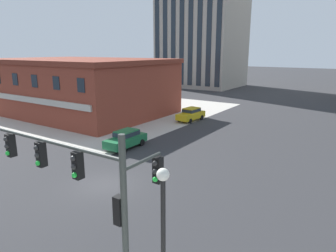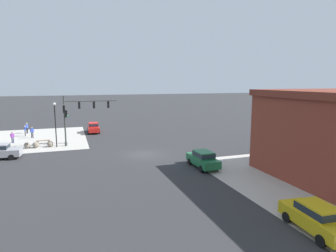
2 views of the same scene
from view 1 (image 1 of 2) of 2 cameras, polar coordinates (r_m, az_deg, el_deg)
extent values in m
plane|color=#2D2D30|center=(21.87, -11.65, -10.59)|extent=(320.00, 320.00, 0.00)
cube|color=#B7B2A8|center=(49.06, -11.64, 3.07)|extent=(32.00, 32.00, 0.02)
cylinder|color=#383D38|center=(9.95, -7.87, -20.49)|extent=(0.20, 0.20, 6.71)
cylinder|color=#383D38|center=(11.27, -21.58, -2.59)|extent=(6.88, 0.12, 0.12)
cylinder|color=#383D38|center=(9.50, -4.72, -6.52)|extent=(0.11, 1.80, 0.11)
cube|color=black|center=(10.26, -16.35, -6.98)|extent=(0.28, 0.28, 0.90)
sphere|color=#282828|center=(10.07, -17.15, -5.74)|extent=(0.18, 0.18, 0.18)
sphere|color=#282828|center=(10.17, -17.04, -7.23)|extent=(0.18, 0.18, 0.18)
sphere|color=green|center=(10.27, -16.93, -8.69)|extent=(0.18, 0.18, 0.18)
cube|color=black|center=(11.73, -22.42, -4.86)|extent=(0.28, 0.28, 0.90)
sphere|color=#282828|center=(11.56, -23.20, -3.73)|extent=(0.18, 0.18, 0.18)
sphere|color=#282828|center=(11.65, -23.07, -5.05)|extent=(0.18, 0.18, 0.18)
sphere|color=green|center=(11.74, -22.94, -6.34)|extent=(0.18, 0.18, 0.18)
cube|color=black|center=(13.31, -27.07, -3.18)|extent=(0.28, 0.28, 0.90)
sphere|color=#282828|center=(13.17, -27.81, -2.17)|extent=(0.18, 0.18, 0.18)
sphere|color=#282828|center=(13.24, -27.67, -3.34)|extent=(0.18, 0.18, 0.18)
sphere|color=green|center=(13.32, -27.53, -4.49)|extent=(0.18, 0.18, 0.18)
cube|color=black|center=(9.55, -9.00, -15.14)|extent=(0.28, 0.28, 0.90)
sphere|color=#282828|center=(9.51, -9.80, -13.37)|extent=(0.18, 0.18, 0.18)
sphere|color=#282828|center=(9.65, -9.73, -14.85)|extent=(0.18, 0.18, 0.18)
sphere|color=green|center=(9.78, -9.66, -16.29)|extent=(0.18, 0.18, 0.18)
cube|color=black|center=(10.30, -1.87, -8.12)|extent=(0.28, 0.28, 0.90)
sphere|color=#282828|center=(10.07, -2.41, -6.92)|extent=(0.18, 0.18, 0.18)
sphere|color=#282828|center=(10.18, -2.40, -8.39)|extent=(0.18, 0.18, 0.18)
sphere|color=green|center=(10.29, -2.38, -9.84)|extent=(0.18, 0.18, 0.18)
sphere|color=white|center=(8.42, -0.95, -8.98)|extent=(0.36, 0.36, 0.36)
cube|color=gold|center=(40.09, 4.23, 1.96)|extent=(2.06, 4.51, 0.76)
cube|color=gold|center=(40.08, 4.37, 2.94)|extent=(1.64, 2.21, 0.60)
cube|color=#232D38|center=(40.08, 4.37, 2.94)|extent=(1.68, 2.30, 0.40)
cylinder|color=black|center=(38.61, 4.13, 0.92)|extent=(0.26, 0.65, 0.64)
cylinder|color=black|center=(39.53, 2.12, 1.25)|extent=(0.26, 0.65, 0.64)
cylinder|color=black|center=(40.86, 6.26, 1.59)|extent=(0.26, 0.65, 0.64)
cylinder|color=black|center=(41.73, 4.30, 1.90)|extent=(0.26, 0.65, 0.64)
cube|color=#1E6B3D|center=(29.12, -7.84, -2.72)|extent=(1.82, 4.42, 0.76)
cube|color=#1E6B3D|center=(29.04, -7.70, -1.37)|extent=(1.52, 2.13, 0.60)
cube|color=#232D38|center=(29.04, -7.70, -1.37)|extent=(1.56, 2.22, 0.40)
cylinder|color=black|center=(27.72, -8.34, -4.42)|extent=(0.23, 0.64, 0.64)
cylinder|color=black|center=(28.81, -10.85, -3.82)|extent=(0.23, 0.64, 0.64)
cylinder|color=black|center=(29.72, -4.88, -3.06)|extent=(0.23, 0.64, 0.64)
cylinder|color=black|center=(30.74, -7.35, -2.55)|extent=(0.23, 0.64, 0.64)
cube|color=brown|center=(47.04, -16.00, 6.79)|extent=(24.43, 16.88, 7.17)
cube|color=brown|center=(46.75, -16.32, 11.52)|extent=(24.92, 17.21, 0.60)
cube|color=#B7B2A8|center=(42.12, -24.81, 4.54)|extent=(23.21, 0.24, 0.70)
cube|color=#1E2833|center=(43.65, -26.46, 7.74)|extent=(1.10, 0.08, 1.50)
cube|color=#1E2833|center=(40.18, -23.50, 7.64)|extent=(1.10, 0.08, 1.50)
cube|color=#1E2833|center=(36.85, -20.00, 7.48)|extent=(1.10, 0.08, 1.50)
cube|color=#1E2833|center=(33.67, -15.82, 7.26)|extent=(1.10, 0.08, 1.50)
camera|label=2|loc=(46.37, 26.51, 11.90)|focal=30.62mm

